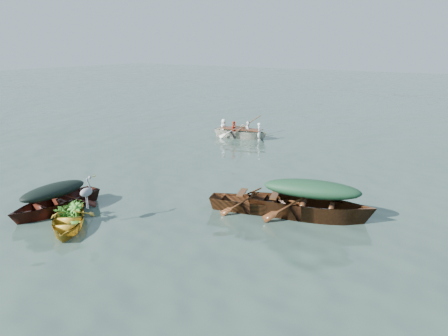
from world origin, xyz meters
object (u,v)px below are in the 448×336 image
object	(u,v)px
rowed_boat	(241,138)
green_tarp_boat	(310,218)
open_wooden_boat	(258,212)
dark_covered_boat	(56,211)
heron	(87,197)
yellow_dinghy	(69,228)

from	to	relation	value
rowed_boat	green_tarp_boat	bearing A→B (deg)	-146.70
open_wooden_boat	dark_covered_boat	bearing A→B (deg)	105.26
dark_covered_boat	heron	size ratio (longest dim) A/B	4.20
heron	yellow_dinghy	bearing A→B (deg)	-174.81
yellow_dinghy	heron	distance (m)	1.01
open_wooden_boat	rowed_boat	xyz separation A→B (m)	(-5.99, 8.66, 0.00)
dark_covered_boat	green_tarp_boat	world-z (taller)	green_tarp_boat
rowed_boat	yellow_dinghy	bearing A→B (deg)	-178.99
yellow_dinghy	dark_covered_boat	world-z (taller)	dark_covered_boat
yellow_dinghy	green_tarp_boat	distance (m)	6.86
yellow_dinghy	open_wooden_boat	distance (m)	5.46
dark_covered_boat	yellow_dinghy	bearing A→B (deg)	-20.73
dark_covered_boat	open_wooden_boat	distance (m)	6.13
yellow_dinghy	rowed_boat	distance (m)	12.83
dark_covered_boat	open_wooden_boat	world-z (taller)	dark_covered_boat
dark_covered_boat	open_wooden_boat	size ratio (longest dim) A/B	0.94
green_tarp_boat	heron	xyz separation A→B (m)	(-4.90, -3.98, 0.85)
yellow_dinghy	green_tarp_boat	size ratio (longest dim) A/B	0.58
heron	open_wooden_boat	bearing A→B (deg)	2.07
open_wooden_boat	heron	distance (m)	4.98
open_wooden_boat	heron	size ratio (longest dim) A/B	4.45
yellow_dinghy	green_tarp_boat	world-z (taller)	green_tarp_boat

